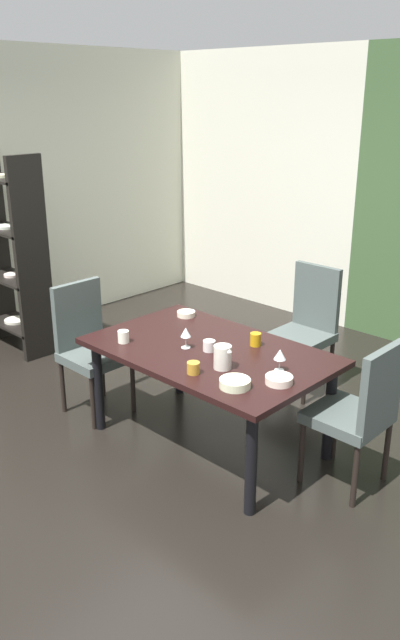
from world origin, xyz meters
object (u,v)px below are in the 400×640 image
object	(u,v)px
display_shelf	(11,254)
cup_left	(123,337)
serving_bowl_corner	(279,380)
chair_head_far	(307,323)
cup_north	(255,339)
serving_bowl_rear	(186,314)
chair_right_far	(360,409)
pitcher_near_shelf	(223,357)
chair_left_near	(88,342)
wine_glass_south	(280,355)
wine_glass_front	(186,333)
dining_table	(209,360)
serving_bowl_east	(235,383)
cup_center	(209,346)
cup_west	(193,368)

from	to	relation	value
display_shelf	cup_left	distance (m)	2.05
serving_bowl_corner	chair_head_far	bearing A→B (deg)	117.88
cup_north	serving_bowl_rear	bearing A→B (deg)	173.28
chair_right_far	serving_bowl_corner	size ratio (longest dim) A/B	5.88
cup_north	pitcher_near_shelf	xyz separation A→B (m)	(0.08, -0.43, 0.03)
display_shelf	cup_left	world-z (taller)	display_shelf
chair_left_near	cup_north	distance (m)	1.32
cup_north	pitcher_near_shelf	bearing A→B (deg)	-78.80
wine_glass_south	chair_left_near	bearing A→B (deg)	-168.90
wine_glass_front	chair_head_far	bearing A→B (deg)	86.26
dining_table	serving_bowl_east	bearing A→B (deg)	-32.23
cup_left	chair_left_near	bearing A→B (deg)	172.48
serving_bowl_east	cup_north	size ratio (longest dim) A/B	2.07
wine_glass_south	cup_center	distance (m)	0.53
cup_center	cup_north	size ratio (longest dim) A/B	0.93
chair_head_far	pitcher_near_shelf	distance (m)	1.44
chair_head_far	chair_left_near	bearing A→B (deg)	56.64
serving_bowl_east	cup_left	distance (m)	1.00
serving_bowl_east	cup_west	world-z (taller)	cup_west
wine_glass_front	wine_glass_south	xyz separation A→B (m)	(0.67, 0.14, -0.00)
dining_table	cup_center	world-z (taller)	cup_center
cup_left	pitcher_near_shelf	xyz separation A→B (m)	(0.77, 0.15, 0.03)
display_shelf	wine_glass_south	xyz separation A→B (m)	(3.07, 0.03, -0.10)
cup_north	cup_west	bearing A→B (deg)	-89.37
serving_bowl_east	cup_left	bearing A→B (deg)	-179.51
wine_glass_south	pitcher_near_shelf	world-z (taller)	pitcher_near_shelf
dining_table	cup_west	xyz separation A→B (m)	(0.19, -0.35, 0.12)
chair_left_near	chair_right_far	world-z (taller)	chair_left_near
cup_north	dining_table	bearing A→B (deg)	-125.49
wine_glass_south	cup_left	xyz separation A→B (m)	(-1.05, -0.37, -0.06)
chair_left_near	serving_bowl_east	bearing A→B (deg)	87.78
wine_glass_front	cup_center	bearing A→B (deg)	25.76
chair_head_far	chair_right_far	xyz separation A→B (m)	(1.05, -0.96, -0.02)
dining_table	serving_bowl_rear	xyz separation A→B (m)	(-0.57, 0.35, 0.10)
dining_table	chair_head_far	xyz separation A→B (m)	(-0.04, 1.22, -0.08)
chair_left_near	cup_center	world-z (taller)	chair_left_near
chair_right_far	cup_west	bearing A→B (deg)	126.47
chair_right_far	dining_table	bearing A→B (deg)	104.22
cup_left	chair_right_far	bearing A→B (deg)	20.92
serving_bowl_corner	cup_north	world-z (taller)	cup_north
dining_table	chair_head_far	distance (m)	1.22
chair_left_near	display_shelf	distance (m)	1.58
serving_bowl_east	cup_north	xyz separation A→B (m)	(-0.31, 0.57, 0.02)
chair_right_far	cup_center	distance (m)	1.05
chair_head_far	wine_glass_south	bearing A→B (deg)	116.70
chair_head_far	serving_bowl_east	world-z (taller)	chair_head_far
chair_head_far	serving_bowl_rear	world-z (taller)	chair_head_far
wine_glass_south	pitcher_near_shelf	xyz separation A→B (m)	(-0.28, -0.22, -0.03)
chair_left_near	display_shelf	bearing A→B (deg)	-100.35
display_shelf	serving_bowl_east	bearing A→B (deg)	-6.32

